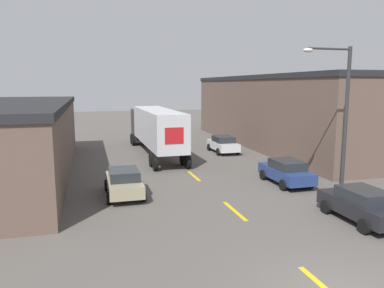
{
  "coord_description": "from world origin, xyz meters",
  "views": [
    {
      "loc": [
        -6.52,
        -8.28,
        5.93
      ],
      "look_at": [
        -0.41,
        13.88,
        2.31
      ],
      "focal_mm": 35.0,
      "sensor_mm": 36.0,
      "label": 1
    }
  ],
  "objects": [
    {
      "name": "parked_car_right_near",
      "position": [
        4.85,
        4.93,
        0.77
      ],
      "size": [
        1.96,
        4.11,
        1.48
      ],
      "color": "black",
      "rests_on": "ground_plane"
    },
    {
      "name": "street_lamp",
      "position": [
        6.34,
        8.73,
        4.63
      ],
      "size": [
        2.85,
        0.32,
        7.92
      ],
      "color": "#2D2D30",
      "rests_on": "ground_plane"
    },
    {
      "name": "parked_car_right_mid",
      "position": [
        4.85,
        11.5,
        0.77
      ],
      "size": [
        1.96,
        4.11,
        1.48
      ],
      "color": "navy",
      "rests_on": "ground_plane"
    },
    {
      "name": "parked_car_right_far",
      "position": [
        4.85,
        22.61,
        0.77
      ],
      "size": [
        1.96,
        4.11,
        1.48
      ],
      "color": "silver",
      "rests_on": "ground_plane"
    },
    {
      "name": "warehouse_right",
      "position": [
        12.59,
        25.31,
        3.43
      ],
      "size": [
        9.52,
        28.53,
        6.85
      ],
      "color": "brown",
      "rests_on": "ground_plane"
    },
    {
      "name": "semi_truck",
      "position": [
        -1.11,
        23.45,
        2.4
      ],
      "size": [
        2.86,
        14.53,
        3.95
      ],
      "rotation": [
        0.0,
        0.0,
        0.02
      ],
      "color": "black",
      "rests_on": "ground_plane"
    },
    {
      "name": "road_centerline",
      "position": [
        0.0,
        7.7,
        0.0
      ],
      "size": [
        0.2,
        17.25,
        0.01
      ],
      "color": "gold",
      "rests_on": "ground_plane"
    },
    {
      "name": "parked_car_left_far",
      "position": [
        -4.85,
        11.61,
        0.77
      ],
      "size": [
        1.96,
        4.11,
        1.48
      ],
      "color": "tan",
      "rests_on": "ground_plane"
    }
  ]
}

